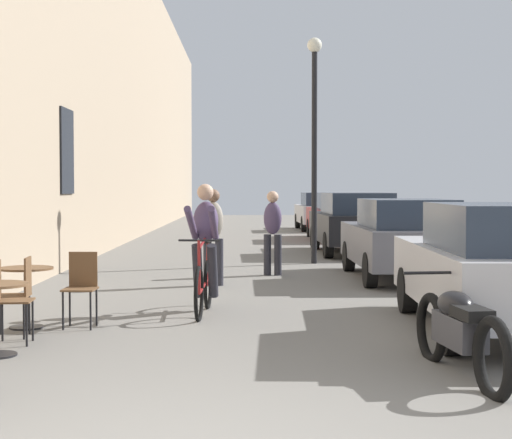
{
  "coord_description": "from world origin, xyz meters",
  "views": [
    {
      "loc": [
        0.43,
        -4.84,
        1.67
      ],
      "look_at": [
        0.61,
        12.83,
        0.97
      ],
      "focal_mm": 57.29,
      "sensor_mm": 36.0,
      "label": 1
    }
  ],
  "objects_px": {
    "cyclist_on_bicycle": "(205,252)",
    "parked_car_second": "(402,238)",
    "parked_car_third": "(354,222)",
    "pedestrian_mid": "(273,228)",
    "cafe_chair_far_toward_street": "(81,284)",
    "parked_motorcycle": "(460,331)",
    "cafe_chair_mid_toward_wall": "(7,296)",
    "cafe_table_far": "(26,284)",
    "parked_car_nearest": "(499,266)",
    "cafe_chair_far_toward_wall": "(19,291)",
    "parked_car_fourth": "(339,215)",
    "parked_car_fifth": "(321,211)",
    "street_lamp": "(314,121)",
    "pedestrian_near": "(213,231)"
  },
  "relations": [
    {
      "from": "pedestrian_mid",
      "to": "parked_car_second",
      "type": "bearing_deg",
      "value": -17.13
    },
    {
      "from": "pedestrian_near",
      "to": "parked_car_fifth",
      "type": "bearing_deg",
      "value": 79.16
    },
    {
      "from": "parked_motorcycle",
      "to": "cafe_table_far",
      "type": "bearing_deg",
      "value": 150.67
    },
    {
      "from": "street_lamp",
      "to": "parked_motorcycle",
      "type": "xyz_separation_m",
      "value": [
        0.42,
        -10.66,
        -2.7
      ]
    },
    {
      "from": "cafe_chair_mid_toward_wall",
      "to": "parked_car_fifth",
      "type": "xyz_separation_m",
      "value": [
        5.39,
        22.98,
        0.24
      ]
    },
    {
      "from": "street_lamp",
      "to": "parked_car_fifth",
      "type": "distance_m",
      "value": 14.12
    },
    {
      "from": "street_lamp",
      "to": "parked_motorcycle",
      "type": "bearing_deg",
      "value": -87.74
    },
    {
      "from": "parked_car_second",
      "to": "cafe_chair_mid_toward_wall",
      "type": "bearing_deg",
      "value": -131.55
    },
    {
      "from": "pedestrian_near",
      "to": "parked_car_second",
      "type": "distance_m",
      "value": 3.49
    },
    {
      "from": "street_lamp",
      "to": "parked_car_fifth",
      "type": "bearing_deg",
      "value": 84.3
    },
    {
      "from": "pedestrian_near",
      "to": "parked_car_fourth",
      "type": "bearing_deg",
      "value": 73.93
    },
    {
      "from": "parked_car_second",
      "to": "street_lamp",
      "type": "bearing_deg",
      "value": 113.48
    },
    {
      "from": "cafe_chair_far_toward_wall",
      "to": "parked_car_second",
      "type": "bearing_deg",
      "value": 46.53
    },
    {
      "from": "parked_car_second",
      "to": "cyclist_on_bicycle",
      "type": "bearing_deg",
      "value": -130.92
    },
    {
      "from": "street_lamp",
      "to": "parked_car_nearest",
      "type": "height_order",
      "value": "street_lamp"
    },
    {
      "from": "parked_car_second",
      "to": "cafe_table_far",
      "type": "bearing_deg",
      "value": -137.0
    },
    {
      "from": "parked_car_third",
      "to": "cafe_chair_far_toward_street",
      "type": "bearing_deg",
      "value": -113.57
    },
    {
      "from": "pedestrian_mid",
      "to": "parked_motorcycle",
      "type": "relative_size",
      "value": 0.74
    },
    {
      "from": "parked_car_third",
      "to": "parked_car_fourth",
      "type": "relative_size",
      "value": 1.03
    },
    {
      "from": "cyclist_on_bicycle",
      "to": "parked_car_fifth",
      "type": "xyz_separation_m",
      "value": [
        3.4,
        20.82,
        -0.05
      ]
    },
    {
      "from": "cafe_chair_mid_toward_wall",
      "to": "parked_car_nearest",
      "type": "bearing_deg",
      "value": 6.34
    },
    {
      "from": "parked_car_fourth",
      "to": "parked_motorcycle",
      "type": "height_order",
      "value": "parked_car_fourth"
    },
    {
      "from": "cafe_chair_mid_toward_wall",
      "to": "cafe_table_far",
      "type": "relative_size",
      "value": 1.24
    },
    {
      "from": "cafe_chair_far_toward_wall",
      "to": "parked_car_fifth",
      "type": "height_order",
      "value": "parked_car_fifth"
    },
    {
      "from": "parked_car_second",
      "to": "parked_car_third",
      "type": "height_order",
      "value": "parked_car_third"
    },
    {
      "from": "parked_car_third",
      "to": "parked_car_fourth",
      "type": "distance_m",
      "value": 5.54
    },
    {
      "from": "pedestrian_near",
      "to": "cyclist_on_bicycle",
      "type": "bearing_deg",
      "value": -89.79
    },
    {
      "from": "parked_car_nearest",
      "to": "parked_car_fifth",
      "type": "xyz_separation_m",
      "value": [
        -0.03,
        22.38,
        -0.01
      ]
    },
    {
      "from": "cafe_chair_far_toward_street",
      "to": "parked_motorcycle",
      "type": "distance_m",
      "value": 4.65
    },
    {
      "from": "parked_car_nearest",
      "to": "cyclist_on_bicycle",
      "type": "bearing_deg",
      "value": 155.65
    },
    {
      "from": "cyclist_on_bicycle",
      "to": "parked_car_second",
      "type": "xyz_separation_m",
      "value": [
        3.36,
        3.88,
        -0.05
      ]
    },
    {
      "from": "parked_car_third",
      "to": "parked_car_fourth",
      "type": "height_order",
      "value": "parked_car_third"
    },
    {
      "from": "parked_car_second",
      "to": "parked_motorcycle",
      "type": "relative_size",
      "value": 1.92
    },
    {
      "from": "cyclist_on_bicycle",
      "to": "pedestrian_near",
      "type": "bearing_deg",
      "value": 90.21
    },
    {
      "from": "cafe_chair_far_toward_wall",
      "to": "pedestrian_mid",
      "type": "relative_size",
      "value": 0.56
    },
    {
      "from": "parked_motorcycle",
      "to": "parked_car_second",
      "type": "bearing_deg",
      "value": 83.06
    },
    {
      "from": "street_lamp",
      "to": "parked_car_nearest",
      "type": "distance_m",
      "value": 8.95
    },
    {
      "from": "parked_car_second",
      "to": "parked_motorcycle",
      "type": "height_order",
      "value": "parked_car_second"
    },
    {
      "from": "pedestrian_mid",
      "to": "cyclist_on_bicycle",
      "type": "bearing_deg",
      "value": -102.8
    },
    {
      "from": "parked_car_second",
      "to": "parked_car_fifth",
      "type": "bearing_deg",
      "value": 89.86
    },
    {
      "from": "cafe_chair_far_toward_wall",
      "to": "pedestrian_mid",
      "type": "xyz_separation_m",
      "value": [
        3.02,
        6.34,
        0.38
      ]
    },
    {
      "from": "cafe_chair_far_toward_wall",
      "to": "parked_motorcycle",
      "type": "distance_m",
      "value": 4.82
    },
    {
      "from": "parked_car_fourth",
      "to": "parked_car_fifth",
      "type": "bearing_deg",
      "value": 90.66
    },
    {
      "from": "parked_car_fifth",
      "to": "cafe_table_far",
      "type": "bearing_deg",
      "value": -103.93
    },
    {
      "from": "cafe_table_far",
      "to": "parked_car_nearest",
      "type": "xyz_separation_m",
      "value": [
        5.48,
        -0.38,
        0.25
      ]
    },
    {
      "from": "cafe_chair_far_toward_street",
      "to": "parked_car_fourth",
      "type": "bearing_deg",
      "value": 73.2
    },
    {
      "from": "cafe_table_far",
      "to": "parked_car_third",
      "type": "relative_size",
      "value": 0.17
    },
    {
      "from": "street_lamp",
      "to": "parked_car_fourth",
      "type": "height_order",
      "value": "street_lamp"
    },
    {
      "from": "parked_motorcycle",
      "to": "cafe_chair_far_toward_street",
      "type": "bearing_deg",
      "value": 146.0
    },
    {
      "from": "cafe_chair_far_toward_street",
      "to": "parked_motorcycle",
      "type": "bearing_deg",
      "value": -34.0
    }
  ]
}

